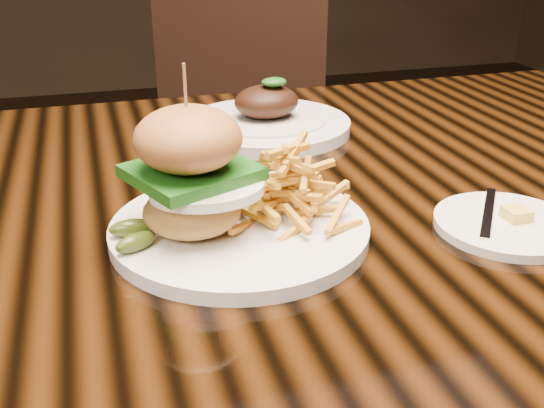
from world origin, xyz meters
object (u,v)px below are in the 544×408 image
object	(u,v)px
burger_plate	(237,191)
chair_far	(236,128)
dining_table	(260,246)
far_dish	(267,121)

from	to	relation	value
burger_plate	chair_far	world-z (taller)	chair_far
dining_table	burger_plate	distance (m)	0.17
chair_far	burger_plate	bearing A→B (deg)	-82.03
burger_plate	far_dish	distance (m)	0.35
dining_table	chair_far	bearing A→B (deg)	78.54
far_dish	dining_table	bearing A→B (deg)	-108.25
burger_plate	far_dish	bearing A→B (deg)	57.96
far_dish	chair_far	size ratio (longest dim) A/B	0.27
dining_table	far_dish	bearing A→B (deg)	71.75
burger_plate	chair_far	distance (m)	1.05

